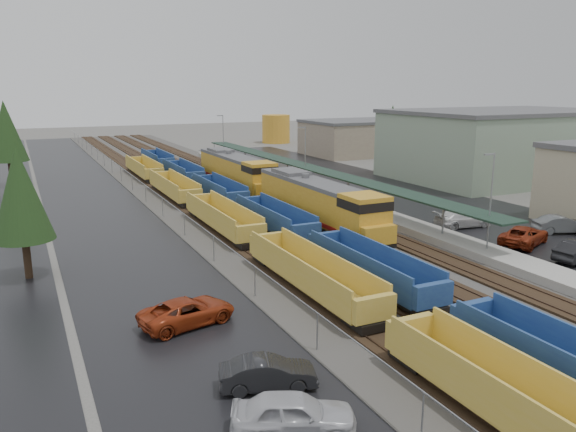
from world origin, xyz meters
name	(u,v)px	position (x,y,z in m)	size (l,w,h in m)	color
ballast_strip	(206,185)	(0.00, 60.00, 0.04)	(20.00, 160.00, 0.08)	#302D2B
trackbed	(206,184)	(0.00, 60.00, 0.16)	(14.60, 160.00, 0.22)	black
west_parking_lot	(86,194)	(-15.00, 60.00, 0.01)	(10.00, 160.00, 0.02)	black
east_commuter_lot	(370,186)	(19.00, 50.00, 0.01)	(16.00, 100.00, 0.02)	black
station_platform	(305,186)	(9.50, 50.01, 0.73)	(3.00, 80.00, 8.00)	#9E9B93
chainlink_fence	(134,180)	(-9.50, 58.44, 1.61)	(0.08, 160.04, 2.02)	gray
industrial_buildings	(503,150)	(37.76, 45.85, 4.25)	(32.52, 75.30, 9.50)	tan
distant_hills	(199,118)	(44.79, 210.68, 0.00)	(301.00, 140.00, 25.20)	#51654F
tree_west_near	(20,194)	(-22.00, 30.00, 5.82)	(3.96, 3.96, 9.00)	#332316
tree_west_far	(6,131)	(-23.00, 70.00, 7.12)	(4.84, 4.84, 11.00)	#332316
tree_east	(392,130)	(28.00, 58.00, 6.47)	(4.40, 4.40, 10.00)	#332316
locomotive_lead	(320,204)	(2.00, 32.71, 2.47)	(3.11, 20.52, 4.65)	black
locomotive_trail	(237,172)	(2.00, 53.71, 2.47)	(3.11, 20.52, 4.65)	black
well_string_yellow	(259,242)	(-6.00, 27.72, 1.14)	(2.55, 99.39, 2.26)	gold
well_string_blue	(274,220)	(-2.00, 33.68, 1.14)	(2.56, 103.72, 2.27)	navy
storage_tank	(276,129)	(31.60, 107.11, 3.16)	(6.32, 6.32, 6.32)	gold
parked_car_west_a	(294,414)	(-13.52, 6.48, 0.80)	(4.71, 1.90, 1.61)	silver
parked_car_west_b	(268,374)	(-13.09, 9.85, 0.69)	(4.21, 1.47, 1.39)	black
parked_car_west_c	(188,312)	(-14.37, 17.84, 0.74)	(5.30, 2.45, 1.47)	#9A3113
parked_car_east_b	(524,236)	(14.87, 21.32, 0.78)	(5.64, 2.60, 1.57)	maroon
parked_car_east_c	(462,219)	(14.51, 28.07, 0.79)	(5.41, 2.20, 1.57)	silver
parked_car_east_e	(561,225)	(20.83, 22.61, 0.78)	(4.73, 1.65, 1.56)	#575A5C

